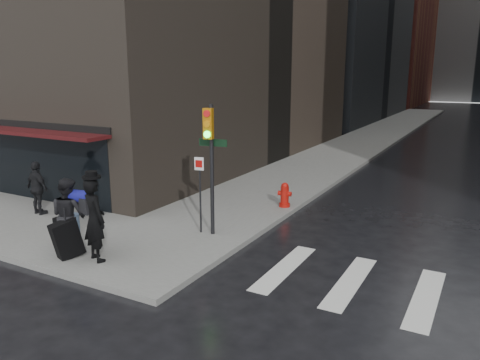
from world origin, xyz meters
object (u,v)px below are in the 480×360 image
(fire_hydrant, at_px, (285,196))
(man_overcoat, at_px, (89,222))
(traffic_light, at_px, (209,152))
(man_greycoat, at_px, (38,188))
(man_jeans, at_px, (69,215))

(fire_hydrant, bearing_deg, man_overcoat, -109.66)
(traffic_light, relative_size, fire_hydrant, 4.34)
(man_overcoat, distance_m, traffic_light, 3.60)
(traffic_light, bearing_deg, man_greycoat, -179.61)
(traffic_light, xyz_separation_m, fire_hydrant, (0.71, 3.56, -1.96))
(man_overcoat, xyz_separation_m, fire_hydrant, (2.31, 6.47, -0.57))
(man_overcoat, distance_m, fire_hydrant, 6.89)
(man_greycoat, bearing_deg, fire_hydrant, -138.73)
(man_overcoat, xyz_separation_m, traffic_light, (1.60, 2.91, 1.39))
(man_greycoat, xyz_separation_m, traffic_light, (5.85, 0.99, 1.48))
(fire_hydrant, bearing_deg, man_jeans, -116.35)
(fire_hydrant, bearing_deg, man_greycoat, -145.23)
(man_jeans, height_order, traffic_light, traffic_light)
(man_overcoat, distance_m, man_jeans, 0.84)
(man_overcoat, height_order, man_greycoat, man_overcoat)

